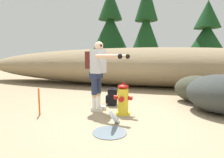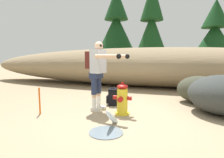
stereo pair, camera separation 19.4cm
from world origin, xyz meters
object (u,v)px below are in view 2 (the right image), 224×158
Objects in this scene: spare_backpack at (113,97)px; utility_worker at (98,68)px; survey_stake at (40,101)px; fire_hydrant at (122,100)px; boulder_mid at (199,90)px; boulder_large at (223,95)px.

utility_worker is at bearing 65.20° from spare_backpack.
fire_hydrant is at bearing 17.32° from survey_stake.
survey_stake is (-3.54, -2.22, -0.08)m from boulder_mid.
survey_stake is at bearing -139.42° from utility_worker.
survey_stake is (-3.91, -1.29, -0.14)m from boulder_large.
fire_hydrant reaches higher than spare_backpack.
boulder_mid is at bearing 43.35° from utility_worker.
spare_backpack is at bearing 44.13° from survey_stake.
utility_worker is 2.89m from boulder_large.
utility_worker reaches higher than boulder_mid.
boulder_large is (2.14, 0.74, 0.11)m from fire_hydrant.
fire_hydrant is 1.55× the size of spare_backpack.
boulder_mid is 4.18m from survey_stake.
survey_stake is at bearing 34.11° from spare_backpack.
survey_stake is at bearing -147.94° from boulder_mid.
fire_hydrant is 1.22× the size of survey_stake.
boulder_large is 1.00m from boulder_mid.
fire_hydrant is 1.85m from survey_stake.
spare_backpack is at bearing 85.62° from utility_worker.
boulder_mid is 1.98× the size of survey_stake.
boulder_mid is at bearing 111.71° from boulder_large.
utility_worker is at bearing 169.21° from fire_hydrant.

